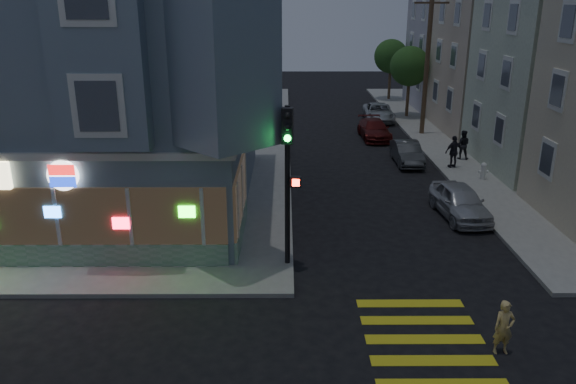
{
  "coord_description": "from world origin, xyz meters",
  "views": [
    {
      "loc": [
        2.74,
        -13.32,
        8.72
      ],
      "look_at": [
        2.82,
        5.16,
        2.38
      ],
      "focal_mm": 35.0,
      "sensor_mm": 36.0,
      "label": 1
    }
  ],
  "objects_px": {
    "pedestrian_b": "(454,152)",
    "parked_car_d": "(378,112)",
    "utility_pole": "(427,63)",
    "parked_car_a": "(460,201)",
    "street_tree_near": "(410,66)",
    "fire_hydrant": "(483,170)",
    "parked_car_c": "(374,129)",
    "running_child": "(504,328)",
    "traffic_signal": "(288,161)",
    "pedestrian_a": "(462,145)",
    "street_tree_far": "(391,56)",
    "parked_car_b": "(407,153)"
  },
  "relations": [
    {
      "from": "street_tree_far",
      "to": "parked_car_b",
      "type": "bearing_deg",
      "value": -97.23
    },
    {
      "from": "pedestrian_b",
      "to": "parked_car_d",
      "type": "bearing_deg",
      "value": -97.81
    },
    {
      "from": "street_tree_near",
      "to": "pedestrian_a",
      "type": "distance_m",
      "value": 12.88
    },
    {
      "from": "street_tree_far",
      "to": "running_child",
      "type": "distance_m",
      "value": 39.16
    },
    {
      "from": "pedestrian_a",
      "to": "pedestrian_b",
      "type": "height_order",
      "value": "pedestrian_b"
    },
    {
      "from": "utility_pole",
      "to": "parked_car_b",
      "type": "relative_size",
      "value": 2.39
    },
    {
      "from": "pedestrian_a",
      "to": "fire_hydrant",
      "type": "relative_size",
      "value": 1.92
    },
    {
      "from": "utility_pole",
      "to": "street_tree_far",
      "type": "bearing_deg",
      "value": 89.18
    },
    {
      "from": "traffic_signal",
      "to": "pedestrian_a",
      "type": "bearing_deg",
      "value": 60.87
    },
    {
      "from": "parked_car_b",
      "to": "parked_car_c",
      "type": "bearing_deg",
      "value": 98.62
    },
    {
      "from": "parked_car_d",
      "to": "street_tree_near",
      "type": "bearing_deg",
      "value": 28.92
    },
    {
      "from": "parked_car_a",
      "to": "parked_car_b",
      "type": "xyz_separation_m",
      "value": [
        -0.54,
        8.19,
        -0.08
      ]
    },
    {
      "from": "parked_car_a",
      "to": "running_child",
      "type": "bearing_deg",
      "value": -104.59
    },
    {
      "from": "utility_pole",
      "to": "pedestrian_a",
      "type": "distance_m",
      "value": 7.6
    },
    {
      "from": "street_tree_near",
      "to": "parked_car_a",
      "type": "height_order",
      "value": "street_tree_near"
    },
    {
      "from": "running_child",
      "to": "traffic_signal",
      "type": "distance_m",
      "value": 8.0
    },
    {
      "from": "pedestrian_a",
      "to": "parked_car_b",
      "type": "height_order",
      "value": "pedestrian_a"
    },
    {
      "from": "utility_pole",
      "to": "parked_car_d",
      "type": "relative_size",
      "value": 1.94
    },
    {
      "from": "parked_car_b",
      "to": "pedestrian_a",
      "type": "bearing_deg",
      "value": 8.16
    },
    {
      "from": "parked_car_c",
      "to": "traffic_signal",
      "type": "distance_m",
      "value": 20.05
    },
    {
      "from": "street_tree_far",
      "to": "running_child",
      "type": "height_order",
      "value": "street_tree_far"
    },
    {
      "from": "utility_pole",
      "to": "parked_car_a",
      "type": "relative_size",
      "value": 2.2
    },
    {
      "from": "parked_car_a",
      "to": "pedestrian_b",
      "type": "bearing_deg",
      "value": 71.78
    },
    {
      "from": "street_tree_far",
      "to": "fire_hydrant",
      "type": "distance_m",
      "value": 24.57
    },
    {
      "from": "parked_car_c",
      "to": "fire_hydrant",
      "type": "height_order",
      "value": "parked_car_c"
    },
    {
      "from": "utility_pole",
      "to": "running_child",
      "type": "relative_size",
      "value": 6.06
    },
    {
      "from": "pedestrian_a",
      "to": "street_tree_near",
      "type": "bearing_deg",
      "value": -70.14
    },
    {
      "from": "parked_car_a",
      "to": "street_tree_near",
      "type": "bearing_deg",
      "value": 79.8
    },
    {
      "from": "parked_car_b",
      "to": "street_tree_near",
      "type": "bearing_deg",
      "value": 78.14
    },
    {
      "from": "street_tree_near",
      "to": "running_child",
      "type": "relative_size",
      "value": 3.57
    },
    {
      "from": "fire_hydrant",
      "to": "parked_car_c",
      "type": "bearing_deg",
      "value": 113.78
    },
    {
      "from": "pedestrian_a",
      "to": "traffic_signal",
      "type": "distance_m",
      "value": 16.94
    },
    {
      "from": "running_child",
      "to": "parked_car_a",
      "type": "xyz_separation_m",
      "value": [
        1.72,
        9.65,
        -0.05
      ]
    },
    {
      "from": "street_tree_near",
      "to": "running_child",
      "type": "xyz_separation_m",
      "value": [
        -3.85,
        -30.84,
        -3.19
      ]
    },
    {
      "from": "parked_car_b",
      "to": "traffic_signal",
      "type": "relative_size",
      "value": 0.69
    },
    {
      "from": "street_tree_near",
      "to": "parked_car_c",
      "type": "bearing_deg",
      "value": -117.13
    },
    {
      "from": "street_tree_near",
      "to": "pedestrian_b",
      "type": "xyz_separation_m",
      "value": [
        -0.42,
        -14.22,
        -2.92
      ]
    },
    {
      "from": "street_tree_near",
      "to": "parked_car_d",
      "type": "xyz_separation_m",
      "value": [
        -2.4,
        -1.19,
        -3.29
      ]
    },
    {
      "from": "pedestrian_b",
      "to": "parked_car_d",
      "type": "xyz_separation_m",
      "value": [
        -1.98,
        13.03,
        -0.37
      ]
    },
    {
      "from": "parked_car_a",
      "to": "parked_car_d",
      "type": "height_order",
      "value": "parked_car_a"
    },
    {
      "from": "utility_pole",
      "to": "street_tree_near",
      "type": "xyz_separation_m",
      "value": [
        0.2,
        6.0,
        -0.86
      ]
    },
    {
      "from": "street_tree_near",
      "to": "parked_car_c",
      "type": "height_order",
      "value": "street_tree_near"
    },
    {
      "from": "utility_pole",
      "to": "parked_car_a",
      "type": "height_order",
      "value": "utility_pole"
    },
    {
      "from": "pedestrian_a",
      "to": "parked_car_d",
      "type": "distance_m",
      "value": 11.72
    },
    {
      "from": "pedestrian_b",
      "to": "parked_car_c",
      "type": "bearing_deg",
      "value": -82.63
    },
    {
      "from": "pedestrian_a",
      "to": "traffic_signal",
      "type": "height_order",
      "value": "traffic_signal"
    },
    {
      "from": "parked_car_c",
      "to": "traffic_signal",
      "type": "height_order",
      "value": "traffic_signal"
    },
    {
      "from": "parked_car_b",
      "to": "parked_car_c",
      "type": "relative_size",
      "value": 0.87
    },
    {
      "from": "parked_car_c",
      "to": "parked_car_d",
      "type": "height_order",
      "value": "parked_car_d"
    },
    {
      "from": "utility_pole",
      "to": "parked_car_c",
      "type": "xyz_separation_m",
      "value": [
        -3.4,
        -1.02,
        -4.17
      ]
    }
  ]
}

